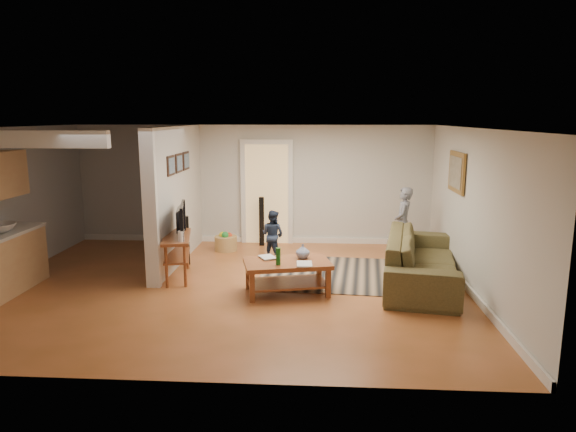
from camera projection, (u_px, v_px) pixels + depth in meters
The scene contains 11 objects.
ground at pixel (230, 286), 8.19m from camera, with size 7.50×7.50×0.00m, color brown.
room_shell at pixel (168, 192), 8.39m from camera, with size 7.54×6.02×2.52m.
area_rug at pixel (345, 274), 8.81m from camera, with size 2.87×2.09×0.01m, color black.
sofa at pixel (421, 283), 8.37m from camera, with size 2.76×1.08×0.81m, color #413720.
coffee_table at pixel (288, 268), 7.82m from camera, with size 1.43×1.03×0.76m.
tv_console at pixel (177, 240), 8.51m from camera, with size 0.67×1.22×0.99m.
speaker_left at pixel (186, 240), 9.34m from camera, with size 0.09×0.09×0.90m, color black.
speaker_right at pixel (262, 221), 10.72m from camera, with size 0.10×0.10×1.03m, color black.
toy_basket at pixel (226, 242), 10.37m from camera, with size 0.45×0.45×0.40m.
child at pixel (402, 258), 9.84m from camera, with size 0.50×0.33×1.37m, color slate.
toddler at pixel (273, 259), 9.74m from camera, with size 0.46×0.36×0.95m, color #1F2A42.
Camera 1 is at (1.41, -7.75, 2.67)m, focal length 32.00 mm.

